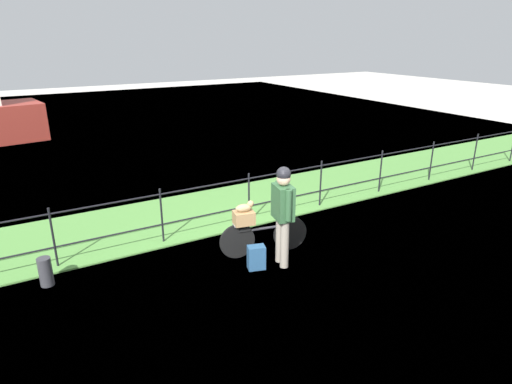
# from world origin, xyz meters

# --- Properties ---
(ground_plane) EXTENTS (60.00, 60.00, 0.00)m
(ground_plane) POSITION_xyz_m (0.00, 0.00, 0.00)
(ground_plane) COLOR beige
(grass_strip) EXTENTS (27.00, 2.40, 0.03)m
(grass_strip) POSITION_xyz_m (0.00, 2.80, 0.01)
(grass_strip) COLOR #569342
(grass_strip) RESTS_ON ground
(harbor_water) EXTENTS (30.00, 30.00, 0.00)m
(harbor_water) POSITION_xyz_m (0.00, 11.50, 0.00)
(harbor_water) COLOR #426684
(harbor_water) RESTS_ON ground
(iron_fence) EXTENTS (18.04, 0.04, 1.05)m
(iron_fence) POSITION_xyz_m (0.00, 1.81, 0.61)
(iron_fence) COLOR black
(iron_fence) RESTS_ON ground
(bicycle_main) EXTENTS (1.56, 0.37, 0.61)m
(bicycle_main) POSITION_xyz_m (-0.44, 0.54, 0.33)
(bicycle_main) COLOR black
(bicycle_main) RESTS_ON ground
(wooden_crate) EXTENTS (0.38, 0.32, 0.22)m
(wooden_crate) POSITION_xyz_m (-0.78, 0.60, 0.72)
(wooden_crate) COLOR #A87F51
(wooden_crate) RESTS_ON bicycle_main
(terrier_dog) EXTENTS (0.32, 0.19, 0.18)m
(terrier_dog) POSITION_xyz_m (-0.75, 0.60, 0.91)
(terrier_dog) COLOR tan
(terrier_dog) RESTS_ON wooden_crate
(cyclist_person) EXTENTS (0.33, 0.53, 1.68)m
(cyclist_person) POSITION_xyz_m (-0.36, 0.06, 1.00)
(cyclist_person) COLOR gray
(cyclist_person) RESTS_ON ground
(backpack_on_paving) EXTENTS (0.32, 0.25, 0.40)m
(backpack_on_paving) POSITION_xyz_m (-0.81, 0.14, 0.20)
(backpack_on_paving) COLOR #28517A
(backpack_on_paving) RESTS_ON ground
(mooring_bollard) EXTENTS (0.20, 0.20, 0.45)m
(mooring_bollard) POSITION_xyz_m (-3.81, 1.31, 0.23)
(mooring_bollard) COLOR #38383D
(mooring_bollard) RESTS_ON ground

